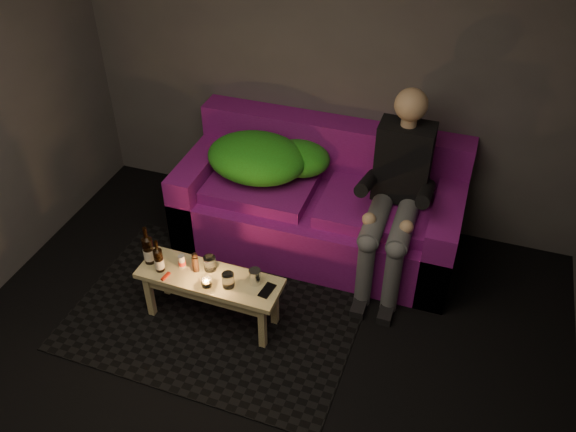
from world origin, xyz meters
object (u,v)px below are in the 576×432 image
person (397,190)px  steel_cup (255,277)px  sofa (320,206)px  coffee_table (210,284)px  beer_bottle_b (159,259)px  beer_bottle_a (148,250)px

person → steel_cup: (-0.73, -0.85, -0.28)m
sofa → coffee_table: size_ratio=2.16×
coffee_table → beer_bottle_b: bearing=-172.1°
beer_bottle_a → steel_cup: size_ratio=2.70×
sofa → person: 0.73m
coffee_table → beer_bottle_a: beer_bottle_a is taller
person → beer_bottle_a: bearing=-148.8°
sofa → steel_cup: sofa is taller
beer_bottle_b → sofa: bearing=54.9°
person → steel_cup: bearing=-130.5°
person → coffee_table: 1.43m
sofa → beer_bottle_b: size_ratio=8.48×
sofa → coffee_table: sofa is taller
coffee_table → beer_bottle_b: size_ratio=3.93×
coffee_table → steel_cup: (0.31, 0.04, 0.13)m
coffee_table → steel_cup: steel_cup is taller
person → coffee_table: (-1.04, -0.90, -0.40)m
beer_bottle_b → steel_cup: bearing=8.0°
person → coffee_table: bearing=-139.1°
sofa → person: (0.59, -0.17, 0.40)m
beer_bottle_b → beer_bottle_a: bearing=153.8°
steel_cup → sofa: bearing=82.1°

